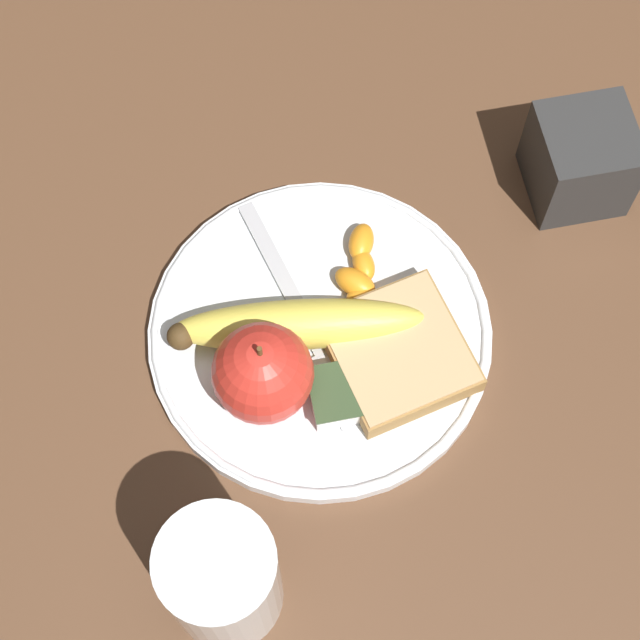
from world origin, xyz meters
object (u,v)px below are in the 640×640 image
object	(u,v)px
bread_slice	(398,352)
condiment_caddy	(580,160)
juice_glass	(222,580)
banana	(296,331)
fork	(310,330)
apple	(263,373)
jam_packet	(340,395)
plate	(320,333)

from	to	relation	value
bread_slice	condiment_caddy	world-z (taller)	condiment_caddy
juice_glass	banana	xyz separation A→B (m)	(0.17, -0.08, -0.02)
fork	banana	bearing A→B (deg)	-76.31
fork	condiment_caddy	size ratio (longest dim) A/B	2.63
apple	banana	distance (m)	0.05
bread_slice	apple	bearing A→B (deg)	93.91
juice_glass	jam_packet	distance (m)	0.16
plate	fork	distance (m)	0.01
apple	fork	size ratio (longest dim) A/B	0.41
bread_slice	jam_packet	distance (m)	0.05
fork	jam_packet	bearing A→B (deg)	-4.02
banana	fork	size ratio (longest dim) A/B	0.97
juice_glass	jam_packet	bearing A→B (deg)	-40.47
banana	bread_slice	bearing A→B (deg)	-111.84
condiment_caddy	plate	bearing A→B (deg)	112.37
bread_slice	condiment_caddy	bearing A→B (deg)	-54.16
bread_slice	banana	bearing A→B (deg)	68.16
bread_slice	condiment_caddy	size ratio (longest dim) A/B	1.55
bread_slice	fork	bearing A→B (deg)	60.14
juice_glass	jam_packet	xyz separation A→B (m)	(0.12, -0.10, -0.03)
jam_packet	condiment_caddy	world-z (taller)	condiment_caddy
plate	condiment_caddy	xyz separation A→B (m)	(0.09, -0.22, 0.03)
juice_glass	plate	bearing A→B (deg)	-29.20
jam_packet	condiment_caddy	distance (m)	0.27
plate	banana	xyz separation A→B (m)	(-0.00, 0.02, 0.02)
banana	apple	bearing A→B (deg)	139.16
banana	condiment_caddy	bearing A→B (deg)	-68.27
juice_glass	bread_slice	distance (m)	0.21
juice_glass	condiment_caddy	world-z (taller)	juice_glass
fork	jam_packet	distance (m)	0.06
juice_glass	banana	world-z (taller)	juice_glass
banana	fork	world-z (taller)	banana
apple	jam_packet	size ratio (longest dim) A/B	1.86
plate	fork	bearing A→B (deg)	78.57
fork	plate	bearing A→B (deg)	63.92
banana	condiment_caddy	distance (m)	0.26
condiment_caddy	apple	bearing A→B (deg)	115.75
banana	bread_slice	distance (m)	0.08
apple	bread_slice	world-z (taller)	apple
apple	fork	xyz separation A→B (m)	(0.04, -0.04, -0.03)
apple	jam_packet	bearing A→B (deg)	-108.48
plate	jam_packet	xyz separation A→B (m)	(-0.06, -0.00, 0.01)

